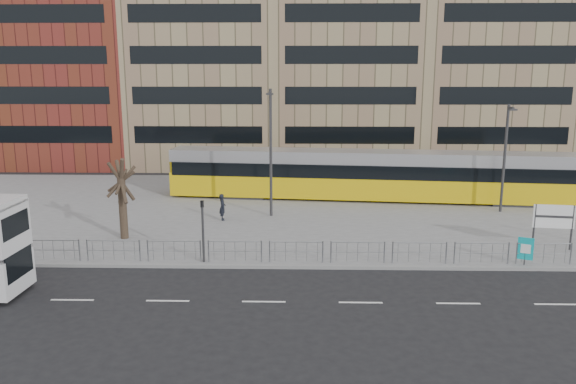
{
  "coord_description": "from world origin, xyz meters",
  "views": [
    {
      "loc": [
        -0.51,
        -25.7,
        9.31
      ],
      "look_at": [
        -1.22,
        6.0,
        2.51
      ],
      "focal_mm": 35.0,
      "sensor_mm": 36.0,
      "label": 1
    }
  ],
  "objects_px": {
    "lamp_post_west": "(271,148)",
    "lamp_post_east": "(505,154)",
    "ad_panel": "(525,249)",
    "bare_tree": "(120,155)",
    "tram": "(375,175)",
    "pedestrian": "(222,207)",
    "station_sign": "(554,219)",
    "traffic_light_west": "(203,223)"
  },
  "relations": [
    {
      "from": "station_sign",
      "to": "pedestrian",
      "type": "relative_size",
      "value": 1.42
    },
    {
      "from": "ad_panel",
      "to": "lamp_post_west",
      "type": "bearing_deg",
      "value": 168.2
    },
    {
      "from": "lamp_post_west",
      "to": "ad_panel",
      "type": "bearing_deg",
      "value": -35.72
    },
    {
      "from": "tram",
      "to": "pedestrian",
      "type": "relative_size",
      "value": 18.03
    },
    {
      "from": "ad_panel",
      "to": "traffic_light_west",
      "type": "distance_m",
      "value": 15.65
    },
    {
      "from": "tram",
      "to": "ad_panel",
      "type": "xyz_separation_m",
      "value": [
        5.4,
        -14.25,
        -0.99
      ]
    },
    {
      "from": "lamp_post_east",
      "to": "bare_tree",
      "type": "relative_size",
      "value": 1.07
    },
    {
      "from": "station_sign",
      "to": "bare_tree",
      "type": "xyz_separation_m",
      "value": [
        -23.14,
        1.46,
        3.04
      ]
    },
    {
      "from": "traffic_light_west",
      "to": "lamp_post_east",
      "type": "height_order",
      "value": "lamp_post_east"
    },
    {
      "from": "tram",
      "to": "lamp_post_west",
      "type": "relative_size",
      "value": 3.72
    },
    {
      "from": "traffic_light_west",
      "to": "pedestrian",
      "type": "bearing_deg",
      "value": 93.05
    },
    {
      "from": "lamp_post_west",
      "to": "lamp_post_east",
      "type": "bearing_deg",
      "value": 5.38
    },
    {
      "from": "pedestrian",
      "to": "station_sign",
      "type": "bearing_deg",
      "value": -118.88
    },
    {
      "from": "ad_panel",
      "to": "bare_tree",
      "type": "relative_size",
      "value": 0.21
    },
    {
      "from": "station_sign",
      "to": "traffic_light_west",
      "type": "distance_m",
      "value": 18.16
    },
    {
      "from": "tram",
      "to": "lamp_post_west",
      "type": "xyz_separation_m",
      "value": [
        -7.36,
        -5.07,
        2.66
      ]
    },
    {
      "from": "tram",
      "to": "lamp_post_east",
      "type": "height_order",
      "value": "lamp_post_east"
    },
    {
      "from": "pedestrian",
      "to": "bare_tree",
      "type": "height_order",
      "value": "bare_tree"
    },
    {
      "from": "pedestrian",
      "to": "traffic_light_west",
      "type": "xyz_separation_m",
      "value": [
        0.16,
        -7.98,
        1.13
      ]
    },
    {
      "from": "station_sign",
      "to": "lamp_post_east",
      "type": "distance_m",
      "value": 8.38
    },
    {
      "from": "traffic_light_west",
      "to": "lamp_post_west",
      "type": "height_order",
      "value": "lamp_post_west"
    },
    {
      "from": "tram",
      "to": "ad_panel",
      "type": "relative_size",
      "value": 22.15
    },
    {
      "from": "ad_panel",
      "to": "lamp_post_east",
      "type": "relative_size",
      "value": 0.19
    },
    {
      "from": "lamp_post_west",
      "to": "lamp_post_east",
      "type": "distance_m",
      "value": 15.38
    },
    {
      "from": "ad_panel",
      "to": "station_sign",
      "type": "bearing_deg",
      "value": 70.87
    },
    {
      "from": "lamp_post_west",
      "to": "bare_tree",
      "type": "height_order",
      "value": "lamp_post_west"
    },
    {
      "from": "ad_panel",
      "to": "pedestrian",
      "type": "xyz_separation_m",
      "value": [
        -15.77,
        8.08,
        0.04
      ]
    },
    {
      "from": "tram",
      "to": "traffic_light_west",
      "type": "height_order",
      "value": "tram"
    },
    {
      "from": "lamp_post_west",
      "to": "station_sign",
      "type": "bearing_deg",
      "value": -23.62
    },
    {
      "from": "bare_tree",
      "to": "traffic_light_west",
      "type": "bearing_deg",
      "value": -37.25
    },
    {
      "from": "lamp_post_east",
      "to": "bare_tree",
      "type": "distance_m",
      "value": 24.22
    },
    {
      "from": "pedestrian",
      "to": "tram",
      "type": "bearing_deg",
      "value": -71.22
    },
    {
      "from": "station_sign",
      "to": "traffic_light_west",
      "type": "relative_size",
      "value": 0.77
    },
    {
      "from": "station_sign",
      "to": "lamp_post_west",
      "type": "xyz_separation_m",
      "value": [
        -15.15,
        6.62,
        2.79
      ]
    },
    {
      "from": "lamp_post_west",
      "to": "lamp_post_east",
      "type": "height_order",
      "value": "lamp_post_west"
    },
    {
      "from": "ad_panel",
      "to": "traffic_light_west",
      "type": "bearing_deg",
      "value": -156.45
    },
    {
      "from": "traffic_light_west",
      "to": "bare_tree",
      "type": "bearing_deg",
      "value": 144.64
    },
    {
      "from": "tram",
      "to": "lamp_post_west",
      "type": "height_order",
      "value": "lamp_post_west"
    },
    {
      "from": "tram",
      "to": "bare_tree",
      "type": "distance_m",
      "value": 18.68
    },
    {
      "from": "lamp_post_east",
      "to": "ad_panel",
      "type": "bearing_deg",
      "value": -103.44
    },
    {
      "from": "traffic_light_west",
      "to": "lamp_post_west",
      "type": "relative_size",
      "value": 0.38
    },
    {
      "from": "traffic_light_west",
      "to": "bare_tree",
      "type": "distance_m",
      "value": 7.02
    }
  ]
}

